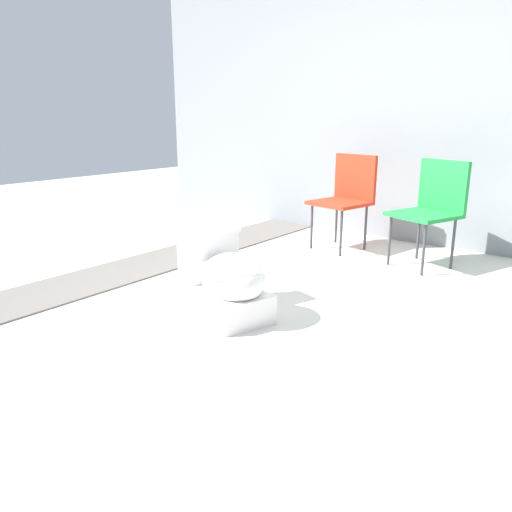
# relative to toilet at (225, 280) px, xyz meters

# --- Properties ---
(ground_plane) EXTENTS (14.00, 14.00, 0.00)m
(ground_plane) POSITION_rel_toilet_xyz_m (0.01, 0.10, -0.22)
(ground_plane) COLOR beige
(gravel_strip) EXTENTS (0.56, 8.00, 0.01)m
(gravel_strip) POSITION_rel_toilet_xyz_m (-1.19, 0.60, -0.21)
(gravel_strip) COLOR #605B56
(gravel_strip) RESTS_ON ground
(building_wall) EXTENTS (7.00, 0.20, 2.60)m
(building_wall) POSITION_rel_toilet_xyz_m (0.51, 2.54, 1.08)
(building_wall) COLOR gray
(building_wall) RESTS_ON ground
(toilet) EXTENTS (0.72, 0.55, 0.52)m
(toilet) POSITION_rel_toilet_xyz_m (0.00, 0.00, 0.00)
(toilet) COLOR white
(toilet) RESTS_ON ground
(folding_chair_left) EXTENTS (0.51, 0.51, 0.83)m
(folding_chair_left) POSITION_rel_toilet_xyz_m (-0.21, 1.89, 0.29)
(folding_chair_left) COLOR red
(folding_chair_left) RESTS_ON ground
(folding_chair_middle) EXTENTS (0.56, 0.56, 0.83)m
(folding_chair_middle) POSITION_rel_toilet_xyz_m (0.59, 1.80, 0.29)
(folding_chair_middle) COLOR #1E8C38
(folding_chair_middle) RESTS_ON ground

